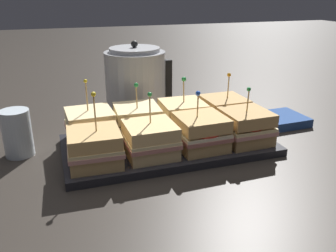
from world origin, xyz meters
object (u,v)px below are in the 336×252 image
at_px(sandwich_front_far_right, 245,127).
at_px(sandwich_back_center_left, 137,122).
at_px(sandwich_front_far_left, 95,147).
at_px(sandwich_back_far_left, 90,126).
at_px(serving_platter, 168,145).
at_px(sandwich_front_center_right, 201,132).
at_px(sandwich_front_center_left, 150,140).
at_px(sandwich_back_far_right, 224,112).
at_px(sandwich_back_center_right, 183,117).
at_px(napkin_stack, 282,119).
at_px(kettle_steel, 136,83).
at_px(drinking_glass, 17,133).

xyz_separation_m(sandwich_front_far_right, sandwich_back_center_left, (-0.24, 0.12, 0.00)).
xyz_separation_m(sandwich_front_far_left, sandwich_back_far_left, (0.01, 0.12, 0.00)).
distance_m(serving_platter, sandwich_front_center_right, 0.10).
height_order(sandwich_front_center_left, sandwich_back_far_right, sandwich_back_far_right).
xyz_separation_m(sandwich_front_center_right, sandwich_back_center_left, (-0.12, 0.12, 0.00)).
xyz_separation_m(sandwich_back_center_right, napkin_stack, (0.31, 0.00, -0.04)).
bearing_deg(sandwich_back_far_left, sandwich_back_far_right, -0.62).
bearing_deg(kettle_steel, napkin_stack, -28.70).
relative_size(serving_platter, sandwich_front_far_left, 3.18).
bearing_deg(sandwich_front_center_right, sandwich_front_far_right, 0.05).
height_order(serving_platter, sandwich_back_center_right, sandwich_back_center_right).
xyz_separation_m(sandwich_back_far_right, napkin_stack, (0.19, 0.00, -0.04)).
xyz_separation_m(serving_platter, sandwich_back_center_left, (-0.06, 0.06, 0.05)).
distance_m(serving_platter, sandwich_front_far_left, 0.20).
xyz_separation_m(sandwich_front_center_right, napkin_stack, (0.31, 0.12, -0.04)).
distance_m(serving_platter, sandwich_back_center_left, 0.10).
distance_m(sandwich_front_far_right, sandwich_back_center_right, 0.16).
distance_m(sandwich_front_far_right, sandwich_back_far_left, 0.37).
xyz_separation_m(sandwich_back_far_left, sandwich_back_center_right, (0.23, -0.00, 0.00)).
distance_m(sandwich_front_center_right, sandwich_back_far_left, 0.26).
relative_size(sandwich_back_far_left, sandwich_back_far_right, 1.06).
height_order(kettle_steel, drinking_glass, kettle_steel).
xyz_separation_m(sandwich_front_far_right, sandwich_back_far_right, (0.00, 0.12, 0.00)).
bearing_deg(sandwich_front_far_right, napkin_stack, 31.78).
height_order(sandwich_back_far_left, sandwich_back_center_right, sandwich_back_far_left).
relative_size(sandwich_front_center_left, sandwich_back_far_left, 0.93).
bearing_deg(kettle_steel, sandwich_back_far_right, -48.33).
distance_m(kettle_steel, napkin_stack, 0.44).
bearing_deg(sandwich_front_far_right, sandwich_back_far_left, 161.31).
height_order(sandwich_front_far_left, sandwich_back_far_left, sandwich_front_far_left).
bearing_deg(sandwich_back_far_right, serving_platter, -161.92).
bearing_deg(sandwich_back_center_right, sandwich_front_far_right, -44.19).
distance_m(sandwich_back_far_left, sandwich_back_center_left, 0.11).
distance_m(sandwich_front_center_left, kettle_steel, 0.33).
bearing_deg(sandwich_front_far_right, kettle_steel, 119.93).
distance_m(sandwich_front_center_left, drinking_glass, 0.31).
relative_size(sandwich_front_center_right, drinking_glass, 1.26).
distance_m(sandwich_front_center_left, sandwich_back_far_right, 0.26).
relative_size(serving_platter, sandwich_back_center_right, 3.51).
bearing_deg(sandwich_back_center_left, sandwich_front_center_left, -89.42).
height_order(sandwich_front_far_left, sandwich_back_far_right, sandwich_front_far_left).
relative_size(sandwich_front_center_left, kettle_steel, 0.63).
bearing_deg(kettle_steel, sandwich_front_center_right, -77.50).
xyz_separation_m(sandwich_back_far_left, napkin_stack, (0.54, -0.00, -0.04)).
distance_m(sandwich_back_center_right, sandwich_back_far_right, 0.12).
distance_m(serving_platter, sandwich_back_far_left, 0.19).
xyz_separation_m(sandwich_front_center_left, sandwich_back_center_right, (0.12, 0.11, 0.00)).
xyz_separation_m(serving_platter, sandwich_front_center_right, (0.06, -0.06, 0.05)).
relative_size(sandwich_back_far_right, napkin_stack, 1.17).
xyz_separation_m(sandwich_front_center_left, sandwich_back_center_left, (-0.00, 0.12, 0.00)).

